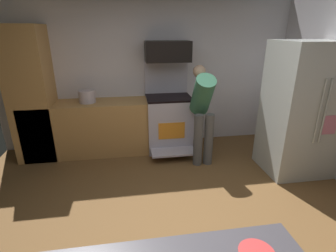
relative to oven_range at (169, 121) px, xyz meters
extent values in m
cube|color=brown|center=(-0.28, -1.97, -0.52)|extent=(5.20, 4.80, 0.02)
cube|color=silver|center=(-0.28, 0.37, 0.79)|extent=(5.20, 0.12, 2.60)
cube|color=#B8864A|center=(-1.18, 0.01, -0.06)|extent=(2.40, 0.60, 0.90)
cube|color=#B8864A|center=(-2.18, 0.01, 0.54)|extent=(0.60, 0.60, 2.10)
cube|color=#BCB5C6|center=(0.00, -0.01, -0.05)|extent=(0.76, 0.64, 0.92)
cube|color=black|center=(0.00, -0.01, 0.42)|extent=(0.76, 0.64, 0.03)
cube|color=#BCB5C6|center=(0.00, 0.28, 0.73)|extent=(0.76, 0.06, 0.57)
cube|color=orange|center=(0.00, -0.33, -0.06)|extent=(0.44, 0.01, 0.28)
cube|color=#BCB5C6|center=(0.00, -0.49, -0.37)|extent=(0.72, 0.32, 0.03)
cube|color=black|center=(0.00, 0.09, 1.18)|extent=(0.74, 0.38, 0.33)
cube|color=beige|center=(1.75, -1.05, 0.44)|extent=(0.90, 0.77, 1.89)
cylinder|color=beige|center=(1.71, -1.45, 0.53)|extent=(0.02, 0.02, 0.85)
cylinder|color=beige|center=(1.79, -1.45, 0.53)|extent=(0.02, 0.02, 0.85)
cube|color=pink|center=(1.91, -1.44, 0.34)|extent=(0.20, 0.01, 0.26)
cylinder|color=#545454|center=(0.35, -0.70, -0.10)|extent=(0.14, 0.14, 0.83)
cylinder|color=#545454|center=(0.52, -0.70, -0.10)|extent=(0.14, 0.14, 0.83)
cylinder|color=#387354|center=(0.44, -0.52, 0.58)|extent=(0.30, 0.60, 0.69)
sphere|color=tan|center=(0.44, -0.30, 0.90)|extent=(0.20, 0.20, 0.20)
cylinder|color=#C1B3BD|center=(-1.34, 0.01, 0.49)|extent=(0.27, 0.27, 0.20)
camera|label=1|loc=(-0.67, -4.22, 1.52)|focal=27.42mm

